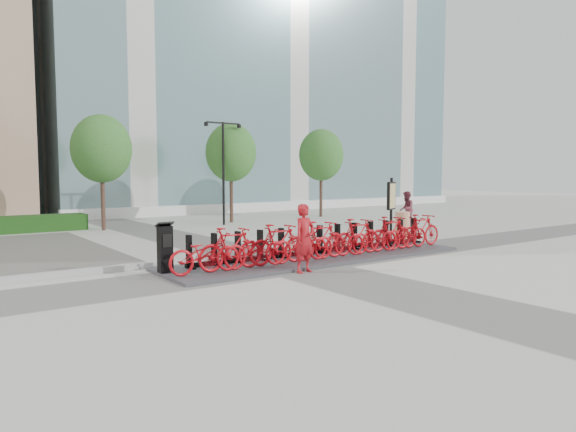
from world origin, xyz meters
TOP-DOWN VIEW (x-y plane):
  - ground at (0.00, 0.00)m, footprint 120.00×120.00m
  - glass_building at (14.00, 26.00)m, footprint 32.00×16.00m
  - hedge_b at (-5.00, 13.20)m, footprint 6.00×1.20m
  - tree_1 at (-1.50, 12.00)m, footprint 2.60×2.60m
  - tree_2 at (5.00, 12.00)m, footprint 2.60×2.60m
  - tree_3 at (11.00, 12.00)m, footprint 2.60×2.60m
  - streetlamp at (4.00, 11.00)m, footprint 2.00×0.20m
  - dock_pad at (1.30, 0.30)m, footprint 9.60×2.40m
  - dock_rail_posts at (1.72, 0.77)m, footprint 8.74×0.50m
  - bike_0 at (-2.60, -0.05)m, footprint 1.87×0.65m
  - bike_1 at (-1.88, -0.05)m, footprint 1.81×0.51m
  - bike_2 at (-1.16, -0.05)m, footprint 1.87×0.65m
  - bike_3 at (-0.44, -0.05)m, footprint 1.81×0.51m
  - bike_4 at (0.28, -0.05)m, footprint 1.87×0.65m
  - bike_5 at (1.00, -0.05)m, footprint 1.81×0.51m
  - bike_6 at (1.72, -0.05)m, footprint 1.87×0.65m
  - bike_7 at (2.44, -0.05)m, footprint 1.81×0.51m
  - bike_8 at (3.16, -0.05)m, footprint 1.87×0.65m
  - bike_9 at (3.88, -0.05)m, footprint 1.81×0.51m
  - bike_10 at (4.60, -0.05)m, footprint 1.87×0.65m
  - bike_11 at (5.32, -0.05)m, footprint 1.81×0.51m
  - kiosk at (-3.33, 0.62)m, footprint 0.39×0.33m
  - worker_red at (-0.32, -1.03)m, footprint 0.69×0.51m
  - pedestrian at (10.53, 5.12)m, footprint 1.04×1.00m
  - construction_barrel at (6.58, 1.87)m, footprint 0.69×0.69m
  - map_sign at (6.59, 2.44)m, footprint 0.74×0.42m

SIDE VIEW (x-z plane):
  - ground at x=0.00m, z-range 0.00..0.00m
  - dock_pad at x=1.30m, z-range 0.00..0.08m
  - hedge_b at x=-5.00m, z-range 0.00..0.70m
  - dock_rail_posts at x=1.72m, z-range 0.08..0.93m
  - construction_barrel at x=6.58m, z-range 0.00..1.06m
  - bike_0 at x=-2.60m, z-range 0.08..1.06m
  - bike_2 at x=-1.16m, z-range 0.08..1.06m
  - bike_4 at x=0.28m, z-range 0.08..1.06m
  - bike_6 at x=1.72m, z-range 0.08..1.06m
  - bike_8 at x=3.16m, z-range 0.08..1.06m
  - bike_10 at x=4.60m, z-range 0.08..1.06m
  - bike_1 at x=-1.88m, z-range 0.08..1.17m
  - bike_3 at x=-0.44m, z-range 0.08..1.17m
  - bike_5 at x=1.00m, z-range 0.08..1.17m
  - bike_7 at x=2.44m, z-range 0.08..1.17m
  - bike_9 at x=3.88m, z-range 0.08..1.17m
  - bike_11 at x=5.32m, z-range 0.08..1.17m
  - kiosk at x=-3.33m, z-range 0.05..1.31m
  - pedestrian at x=10.53m, z-range 0.00..1.68m
  - worker_red at x=-0.32m, z-range 0.00..1.73m
  - map_sign at x=6.59m, z-range 0.38..2.72m
  - streetlamp at x=4.00m, z-range 0.63..5.63m
  - tree_1 at x=-1.50m, z-range 1.04..6.14m
  - tree_2 at x=5.00m, z-range 1.04..6.14m
  - tree_3 at x=11.00m, z-range 1.04..6.14m
  - glass_building at x=14.00m, z-range 0.00..24.00m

